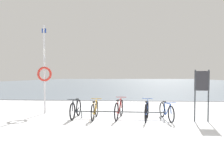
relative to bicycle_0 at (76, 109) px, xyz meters
name	(u,v)px	position (x,y,z in m)	size (l,w,h in m)	color
ground	(126,82)	(2.03, 49.90, -0.41)	(80.00, 132.00, 0.08)	white
bike_rack	(121,112)	(1.88, -0.02, -0.11)	(3.61, 0.08, 0.31)	#4C5156
bicycle_0	(76,109)	(0.00, 0.00, 0.00)	(0.46, 1.67, 0.83)	black
bicycle_1	(95,110)	(0.82, -0.12, -0.02)	(0.46, 1.65, 0.79)	black
bicycle_2	(119,109)	(1.81, 0.04, 0.01)	(0.46, 1.79, 0.85)	black
bicycle_3	(147,111)	(2.93, -0.16, 0.00)	(0.47, 1.67, 0.82)	black
bicycle_4	(166,111)	(3.71, -0.11, -0.03)	(0.46, 1.69, 0.76)	black
info_sign	(202,86)	(4.99, -0.34, 0.98)	(0.55, 0.07, 1.99)	#33383D
rescue_post	(44,71)	(-1.70, 0.93, 1.59)	(0.69, 0.11, 4.10)	silver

